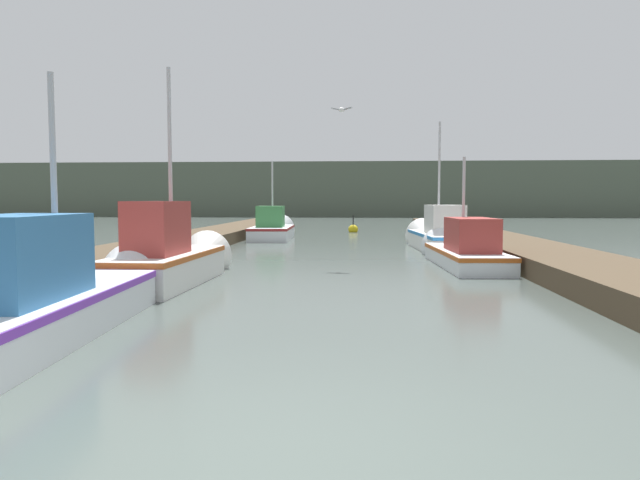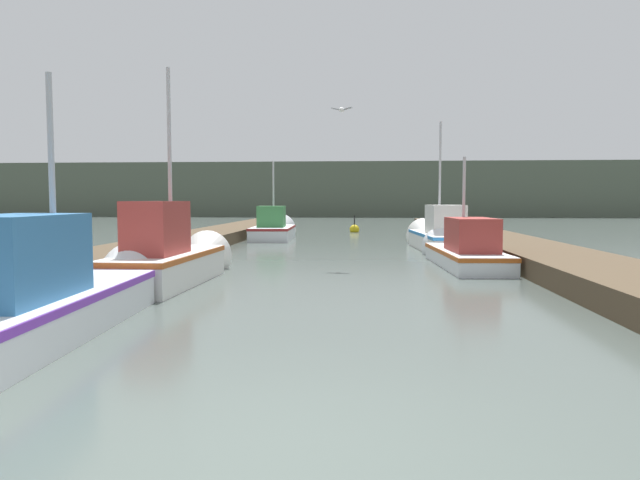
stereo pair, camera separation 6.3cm
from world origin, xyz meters
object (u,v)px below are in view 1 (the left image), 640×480
Objects in this scene: fishing_boat_0 at (64,291)px; fishing_boat_4 at (273,229)px; fishing_boat_2 at (460,249)px; mooring_piling_1 at (435,224)px; seagull_lead at (342,110)px; fishing_boat_3 at (437,235)px; channel_buoy at (353,229)px; fishing_boat_1 at (174,257)px.

fishing_boat_4 reaches higher than fishing_boat_0.
fishing_boat_2 is 13.95m from mooring_piling_1.
fishing_boat_4 is 8.75m from mooring_piling_1.
mooring_piling_1 is at bearing 26.03° from fishing_boat_4.
fishing_boat_0 is 10.34× the size of seagull_lead.
fishing_boat_0 is at bearing -121.82° from fishing_boat_3.
channel_buoy is at bearing 98.70° from fishing_boat_2.
mooring_piling_1 is at bearing 82.56° from fishing_boat_2.
mooring_piling_1 is at bearing -15.30° from channel_buoy.
fishing_boat_0 is at bearing -98.94° from channel_buoy.
mooring_piling_1 is 0.92× the size of channel_buoy.
mooring_piling_1 is (7.70, 4.16, 0.06)m from fishing_boat_4.
mooring_piling_1 is 1.69× the size of seagull_lead.
channel_buoy is at bearing 81.02° from fishing_boat_1.
fishing_boat_2 is 15.37m from channel_buoy.
channel_buoy is 1.83× the size of seagull_lead.
fishing_boat_0 is 23.39m from mooring_piling_1.
fishing_boat_3 is 10.85m from channel_buoy.
channel_buoy is at bearing 100.74° from seagull_lead.
seagull_lead is at bearing -74.05° from fishing_boat_4.
fishing_boat_1 reaches higher than fishing_boat_3.
fishing_boat_0 reaches higher than mooring_piling_1.
fishing_boat_1 reaches higher than mooring_piling_1.
channel_buoy is (3.65, 23.18, -0.33)m from fishing_boat_0.
fishing_boat_0 is at bearing -92.78° from fishing_boat_4.
fishing_boat_2 is 11.77m from fishing_boat_4.
fishing_boat_3 is 10.55× the size of seagull_lead.
fishing_boat_2 is 4.66m from fishing_boat_3.
fishing_boat_2 is at bearing 32.01° from fishing_boat_1.
fishing_boat_1 reaches higher than fishing_boat_4.
fishing_boat_4 is (-6.59, 5.09, -0.06)m from fishing_boat_3.
fishing_boat_0 is 1.16× the size of fishing_boat_4.
fishing_boat_2 is at bearing -94.57° from mooring_piling_1.
fishing_boat_0 is at bearing -109.59° from mooring_piling_1.
fishing_boat_1 is 19.27m from channel_buoy.
seagull_lead reaches higher than fishing_boat_2.
fishing_boat_4 reaches higher than channel_buoy.
channel_buoy is (-3.09, 10.39, -0.33)m from fishing_boat_3.
fishing_boat_3 is at bearing -73.47° from channel_buoy.
fishing_boat_3 is (0.00, 4.66, 0.09)m from fishing_boat_2.
fishing_boat_3 is 7.07m from seagull_lead.
fishing_boat_1 is 0.96× the size of fishing_boat_4.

